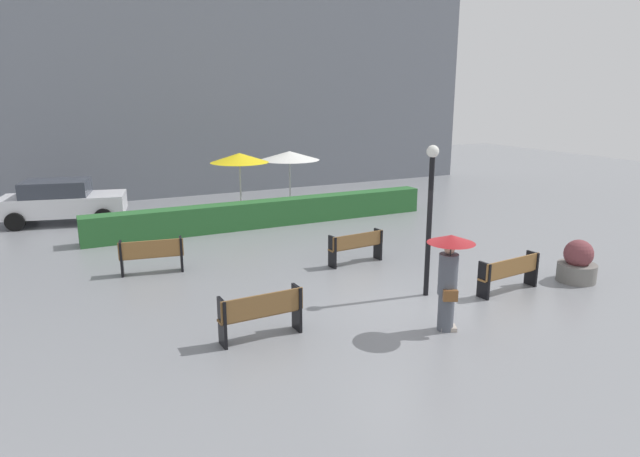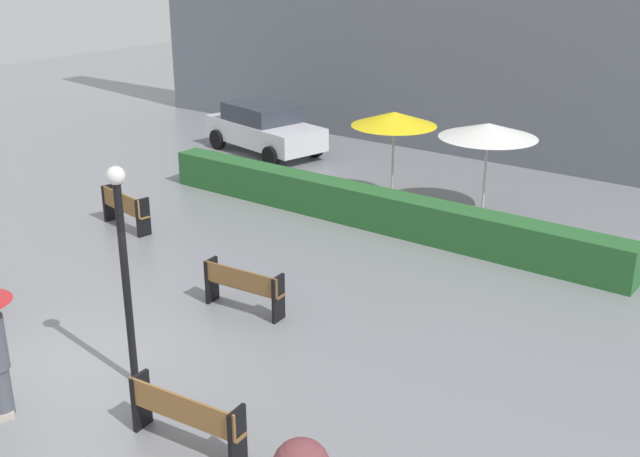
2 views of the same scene
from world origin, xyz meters
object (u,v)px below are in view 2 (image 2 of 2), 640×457
object	(u,v)px
bench_near_right	(185,415)
patio_umbrella_yellow	(394,119)
lamp_post	(123,253)
bench_mid_center	(243,285)
bench_far_left	(124,207)
patio_umbrella_white	(488,131)
parked_car	(264,128)

from	to	relation	value
bench_near_right	patio_umbrella_yellow	xyz separation A→B (m)	(-3.18, 10.47, 1.76)
lamp_post	bench_mid_center	bearing A→B (deg)	95.04
bench_near_right	patio_umbrella_yellow	distance (m)	11.08
bench_mid_center	lamp_post	xyz separation A→B (m)	(0.25, -2.83, 1.65)
bench_far_left	lamp_post	world-z (taller)	lamp_post
bench_far_left	bench_near_right	world-z (taller)	bench_far_left
bench_mid_center	patio_umbrella_white	distance (m)	7.81
bench_mid_center	bench_near_right	xyz separation A→B (m)	(2.14, -3.55, -0.02)
patio_umbrella_white	parked_car	distance (m)	8.59
bench_far_left	parked_car	distance (m)	7.59
lamp_post	parked_car	size ratio (longest dim) A/B	0.78
bench_mid_center	patio_umbrella_yellow	distance (m)	7.21
patio_umbrella_yellow	parked_car	bearing A→B (deg)	161.33
bench_far_left	bench_near_right	xyz separation A→B (m)	(7.36, -5.18, -0.03)
bench_mid_center	bench_far_left	distance (m)	5.47
bench_far_left	patio_umbrella_white	world-z (taller)	patio_umbrella_white
bench_near_right	parked_car	bearing A→B (deg)	126.46
parked_car	patio_umbrella_yellow	bearing A→B (deg)	-18.67
lamp_post	parked_car	world-z (taller)	lamp_post
bench_mid_center	parked_car	distance (m)	11.45
patio_umbrella_white	bench_near_right	bearing A→B (deg)	-85.38
bench_near_right	patio_umbrella_white	size ratio (longest dim) A/B	0.76
bench_far_left	parked_car	size ratio (longest dim) A/B	0.37
bench_far_left	parked_car	xyz separation A→B (m)	(-1.89, 7.34, 0.28)
bench_near_right	bench_far_left	bearing A→B (deg)	144.87
patio_umbrella_white	parked_car	world-z (taller)	patio_umbrella_white
bench_far_left	patio_umbrella_yellow	world-z (taller)	patio_umbrella_yellow
bench_near_right	patio_umbrella_yellow	bearing A→B (deg)	106.88
bench_far_left	parked_car	bearing A→B (deg)	104.44
parked_car	bench_near_right	bearing A→B (deg)	-53.54
bench_mid_center	bench_near_right	size ratio (longest dim) A/B	0.92
patio_umbrella_yellow	bench_mid_center	bearing A→B (deg)	-81.47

